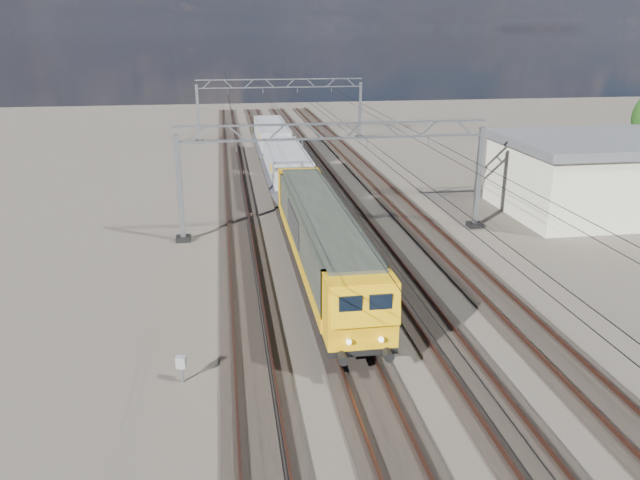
{
  "coord_description": "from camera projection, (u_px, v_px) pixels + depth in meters",
  "views": [
    {
      "loc": [
        -6.71,
        -33.56,
        12.48
      ],
      "look_at": [
        -2.17,
        -4.13,
        2.4
      ],
      "focal_mm": 35.0,
      "sensor_mm": 36.0,
      "label": 1
    }
  ],
  "objects": [
    {
      "name": "overhead_wires",
      "position": [
        324.0,
        135.0,
        42.03
      ],
      "size": [
        12.03,
        140.0,
        0.53
      ],
      "color": "black",
      "rests_on": "ground"
    },
    {
      "name": "track_inner_east",
      "position": [
        379.0,
        252.0,
        36.65
      ],
      "size": [
        2.6,
        140.0,
        0.3
      ],
      "color": "black",
      "rests_on": "ground"
    },
    {
      "name": "hopper_wagon_mid",
      "position": [
        272.0,
        138.0,
        61.89
      ],
      "size": [
        3.38,
        13.0,
        3.25
      ],
      "color": "black",
      "rests_on": "ground"
    },
    {
      "name": "locomotive",
      "position": [
        322.0,
        238.0,
        32.0
      ],
      "size": [
        2.76,
        21.1,
        3.62
      ],
      "color": "black",
      "rests_on": "ground"
    },
    {
      "name": "trackside_cabinet",
      "position": [
        181.0,
        363.0,
        22.98
      ],
      "size": [
        0.41,
        0.35,
        1.07
      ],
      "rotation": [
        0.0,
        0.0,
        -0.25
      ],
      "color": "gray",
      "rests_on": "ground"
    },
    {
      "name": "industrial_shed",
      "position": [
        634.0,
        174.0,
        44.31
      ],
      "size": [
        18.6,
        10.6,
        5.4
      ],
      "color": "beige",
      "rests_on": "ground"
    },
    {
      "name": "ground",
      "position": [
        346.0,
        255.0,
        36.38
      ],
      "size": [
        160.0,
        160.0,
        0.0
      ],
      "primitive_type": "plane",
      "color": "#2B2620",
      "rests_on": "ground"
    },
    {
      "name": "track_outer_east",
      "position": [
        444.0,
        248.0,
        37.23
      ],
      "size": [
        2.6,
        140.0,
        0.3
      ],
      "color": "black",
      "rests_on": "ground"
    },
    {
      "name": "catenary_gantry_mid",
      "position": [
        334.0,
        174.0,
        38.88
      ],
      "size": [
        19.9,
        0.9,
        7.11
      ],
      "color": "gray",
      "rests_on": "ground"
    },
    {
      "name": "track_loco",
      "position": [
        312.0,
        255.0,
        36.07
      ],
      "size": [
        2.6,
        140.0,
        0.3
      ],
      "color": "black",
      "rests_on": "ground"
    },
    {
      "name": "catenary_gantry_far",
      "position": [
        281.0,
        107.0,
        72.58
      ],
      "size": [
        19.9,
        0.9,
        7.11
      ],
      "color": "gray",
      "rests_on": "ground"
    },
    {
      "name": "hopper_wagon_lead",
      "position": [
        286.0,
        168.0,
        48.59
      ],
      "size": [
        3.38,
        13.0,
        3.25
      ],
      "color": "black",
      "rests_on": "ground"
    },
    {
      "name": "track_outer_west",
      "position": [
        242.0,
        259.0,
        35.49
      ],
      "size": [
        2.6,
        140.0,
        0.3
      ],
      "color": "black",
      "rests_on": "ground"
    }
  ]
}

